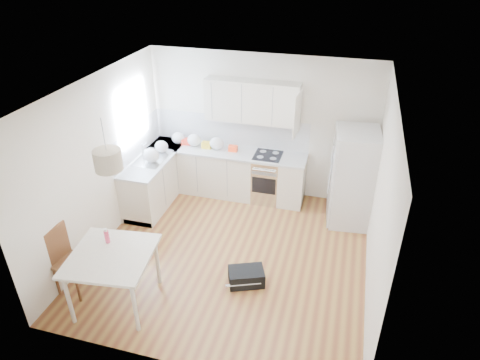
# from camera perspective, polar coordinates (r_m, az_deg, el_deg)

# --- Properties ---
(floor) EXTENTS (4.20, 4.20, 0.00)m
(floor) POSITION_cam_1_polar(r_m,az_deg,el_deg) (6.93, -1.32, -9.85)
(floor) COLOR brown
(floor) RESTS_ON ground
(ceiling) EXTENTS (4.20, 4.20, 0.00)m
(ceiling) POSITION_cam_1_polar(r_m,az_deg,el_deg) (5.61, -1.64, 11.89)
(ceiling) COLOR white
(ceiling) RESTS_ON wall_back
(wall_back) EXTENTS (4.20, 0.00, 4.20)m
(wall_back) POSITION_cam_1_polar(r_m,az_deg,el_deg) (7.99, 2.90, 7.13)
(wall_back) COLOR silver
(wall_back) RESTS_ON floor
(wall_left) EXTENTS (0.00, 4.20, 4.20)m
(wall_left) POSITION_cam_1_polar(r_m,az_deg,el_deg) (7.00, -18.18, 2.14)
(wall_left) COLOR silver
(wall_left) RESTS_ON floor
(wall_right) EXTENTS (0.00, 4.20, 4.20)m
(wall_right) POSITION_cam_1_polar(r_m,az_deg,el_deg) (5.98, 18.22, -2.81)
(wall_right) COLOR silver
(wall_right) RESTS_ON floor
(window_glassblock) EXTENTS (0.02, 1.00, 1.00)m
(window_glassblock) POSITION_cam_1_polar(r_m,az_deg,el_deg) (7.72, -14.14, 8.63)
(window_glassblock) COLOR #BFE0F9
(window_glassblock) RESTS_ON wall_left
(cabinets_back) EXTENTS (3.00, 0.60, 0.88)m
(cabinets_back) POSITION_cam_1_polar(r_m,az_deg,el_deg) (8.26, -1.79, 0.95)
(cabinets_back) COLOR silver
(cabinets_back) RESTS_ON floor
(cabinets_left) EXTENTS (0.60, 1.80, 0.88)m
(cabinets_left) POSITION_cam_1_polar(r_m,az_deg,el_deg) (8.18, -11.09, 0.06)
(cabinets_left) COLOR silver
(cabinets_left) RESTS_ON floor
(counter_back) EXTENTS (3.02, 0.64, 0.04)m
(counter_back) POSITION_cam_1_polar(r_m,az_deg,el_deg) (8.05, -1.84, 3.82)
(counter_back) COLOR #BABDC0
(counter_back) RESTS_ON cabinets_back
(counter_left) EXTENTS (0.64, 1.82, 0.04)m
(counter_left) POSITION_cam_1_polar(r_m,az_deg,el_deg) (7.97, -11.41, 2.93)
(counter_left) COLOR #BABDC0
(counter_left) RESTS_ON cabinets_left
(backsplash_back) EXTENTS (3.00, 0.01, 0.58)m
(backsplash_back) POSITION_cam_1_polar(r_m,az_deg,el_deg) (8.17, -1.27, 6.65)
(backsplash_back) COLOR white
(backsplash_back) RESTS_ON wall_back
(backsplash_left) EXTENTS (0.01, 1.80, 0.58)m
(backsplash_left) POSITION_cam_1_polar(r_m,az_deg,el_deg) (7.97, -13.54, 5.15)
(backsplash_left) COLOR white
(backsplash_left) RESTS_ON wall_left
(upper_cabinets) EXTENTS (1.70, 0.32, 0.75)m
(upper_cabinets) POSITION_cam_1_polar(r_m,az_deg,el_deg) (7.68, 1.62, 10.42)
(upper_cabinets) COLOR silver
(upper_cabinets) RESTS_ON wall_back
(range_oven) EXTENTS (0.50, 0.61, 0.88)m
(range_oven) POSITION_cam_1_polar(r_m,az_deg,el_deg) (8.09, 3.64, 0.23)
(range_oven) COLOR silver
(range_oven) RESTS_ON floor
(sink) EXTENTS (0.50, 0.80, 0.16)m
(sink) POSITION_cam_1_polar(r_m,az_deg,el_deg) (7.92, -11.57, 2.87)
(sink) COLOR silver
(sink) RESTS_ON counter_left
(refrigerator) EXTENTS (0.89, 0.92, 1.69)m
(refrigerator) POSITION_cam_1_polar(r_m,az_deg,el_deg) (7.52, 14.89, 0.31)
(refrigerator) COLOR silver
(refrigerator) RESTS_ON floor
(dining_table) EXTENTS (1.17, 1.17, 0.83)m
(dining_table) POSITION_cam_1_polar(r_m,az_deg,el_deg) (5.93, -16.73, -10.20)
(dining_table) COLOR beige
(dining_table) RESTS_ON floor
(dining_chair) EXTENTS (0.47, 0.47, 1.01)m
(dining_chair) POSITION_cam_1_polar(r_m,az_deg,el_deg) (6.45, -21.45, -10.09)
(dining_chair) COLOR #502718
(dining_chair) RESTS_ON floor
(drink_bottle) EXTENTS (0.08, 0.08, 0.22)m
(drink_bottle) POSITION_cam_1_polar(r_m,az_deg,el_deg) (6.03, -17.35, -7.09)
(drink_bottle) COLOR #D73B5A
(drink_bottle) RESTS_ON dining_table
(gym_bag) EXTENTS (0.59, 0.50, 0.23)m
(gym_bag) POSITION_cam_1_polar(r_m,az_deg,el_deg) (6.37, 0.84, -12.75)
(gym_bag) COLOR black
(gym_bag) RESTS_ON floor
(pendant_lamp) EXTENTS (0.34, 0.34, 0.25)m
(pendant_lamp) POSITION_cam_1_polar(r_m,az_deg,el_deg) (5.15, -17.21, 2.54)
(pendant_lamp) COLOR tan
(pendant_lamp) RESTS_ON ceiling
(grocery_bag_a) EXTENTS (0.25, 0.21, 0.23)m
(grocery_bag_a) POSITION_cam_1_polar(r_m,az_deg,el_deg) (8.36, -8.23, 5.55)
(grocery_bag_a) COLOR white
(grocery_bag_a) RESTS_ON counter_back
(grocery_bag_b) EXTENTS (0.26, 0.22, 0.24)m
(grocery_bag_b) POSITION_cam_1_polar(r_m,az_deg,el_deg) (8.22, -6.14, 5.32)
(grocery_bag_b) COLOR white
(grocery_bag_b) RESTS_ON counter_back
(grocery_bag_c) EXTENTS (0.27, 0.23, 0.24)m
(grocery_bag_c) POSITION_cam_1_polar(r_m,az_deg,el_deg) (8.05, -3.13, 4.90)
(grocery_bag_c) COLOR white
(grocery_bag_c) RESTS_ON counter_back
(grocery_bag_d) EXTENTS (0.25, 0.21, 0.22)m
(grocery_bag_d) POSITION_cam_1_polar(r_m,az_deg,el_deg) (8.06, -10.43, 4.40)
(grocery_bag_d) COLOR white
(grocery_bag_d) RESTS_ON counter_back
(grocery_bag_e) EXTENTS (0.29, 0.24, 0.26)m
(grocery_bag_e) POSITION_cam_1_polar(r_m,az_deg,el_deg) (7.72, -11.74, 3.23)
(grocery_bag_e) COLOR white
(grocery_bag_e) RESTS_ON counter_left
(snack_orange) EXTENTS (0.16, 0.10, 0.11)m
(snack_orange) POSITION_cam_1_polar(r_m,az_deg,el_deg) (7.99, -0.95, 4.23)
(snack_orange) COLOR #FD4016
(snack_orange) RESTS_ON counter_back
(snack_yellow) EXTENTS (0.18, 0.12, 0.12)m
(snack_yellow) POSITION_cam_1_polar(r_m,az_deg,el_deg) (8.13, -4.46, 4.67)
(snack_yellow) COLOR gold
(snack_yellow) RESTS_ON counter_back
(snack_red) EXTENTS (0.20, 0.16, 0.12)m
(snack_red) POSITION_cam_1_polar(r_m,az_deg,el_deg) (8.32, -7.22, 5.12)
(snack_red) COLOR red
(snack_red) RESTS_ON counter_back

